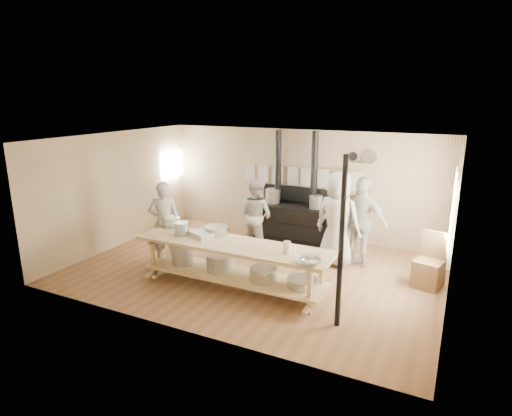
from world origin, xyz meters
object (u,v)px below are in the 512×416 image
at_px(stove, 294,218).
at_px(cook_far_left, 165,223).
at_px(cook_by_window, 338,218).
at_px(roasting_pan, 201,235).
at_px(cook_center, 338,219).
at_px(cook_right, 361,222).
at_px(prep_table, 232,261).
at_px(cook_left, 256,215).
at_px(chair, 429,271).

relative_size(stove, cook_far_left, 1.51).
height_order(cook_by_window, roasting_pan, cook_by_window).
height_order(cook_center, cook_right, cook_center).
height_order(stove, prep_table, stove).
height_order(stove, cook_far_left, stove).
bearing_deg(prep_table, cook_far_left, 166.54).
xyz_separation_m(cook_far_left, cook_left, (1.34, 1.50, -0.05)).
distance_m(cook_by_window, roasting_pan, 3.01).
bearing_deg(prep_table, cook_right, 49.24).
bearing_deg(prep_table, cook_left, 103.78).
relative_size(prep_table, cook_right, 1.96).
bearing_deg(cook_center, cook_by_window, -65.18).
height_order(prep_table, chair, chair).
distance_m(stove, prep_table, 3.02).
height_order(prep_table, cook_left, cook_left).
bearing_deg(stove, cook_right, -27.28).
xyz_separation_m(prep_table, roasting_pan, (-0.67, 0.04, 0.38)).
distance_m(cook_center, cook_right, 0.48).
distance_m(cook_left, chair, 3.69).
bearing_deg(stove, cook_left, -113.73).
distance_m(cook_right, roasting_pan, 3.21).
distance_m(cook_far_left, cook_left, 2.01).
relative_size(cook_far_left, chair, 1.72).
relative_size(prep_table, cook_left, 2.22).
bearing_deg(cook_left, prep_table, 118.85).
relative_size(stove, cook_left, 1.60).
relative_size(cook_left, roasting_pan, 3.63).
bearing_deg(stove, cook_center, -39.34).
relative_size(prep_table, cook_far_left, 2.08).
relative_size(cook_by_window, chair, 1.72).
bearing_deg(chair, cook_center, -174.33).
bearing_deg(roasting_pan, cook_left, 83.99).
xyz_separation_m(prep_table, chair, (3.16, 1.61, -0.22)).
distance_m(cook_left, cook_right, 2.28).
relative_size(stove, roasting_pan, 5.81).
bearing_deg(cook_far_left, cook_center, 170.40).
bearing_deg(cook_right, stove, -15.45).
xyz_separation_m(cook_right, chair, (1.36, -0.48, -0.62)).
height_order(cook_far_left, cook_left, cook_far_left).
bearing_deg(cook_by_window, stove, -178.40).
bearing_deg(cook_far_left, prep_table, 132.23).
xyz_separation_m(cook_right, cook_by_window, (-0.56, 0.27, -0.06)).
bearing_deg(cook_right, cook_left, 15.76).
relative_size(cook_right, roasting_pan, 4.11).
bearing_deg(cook_by_window, prep_table, -88.15).
distance_m(chair, roasting_pan, 4.19).
xyz_separation_m(cook_right, roasting_pan, (-2.47, -2.05, -0.02)).
distance_m(stove, cook_far_left, 3.18).
height_order(prep_table, cook_right, cook_right).
xyz_separation_m(cook_far_left, roasting_pan, (1.14, -0.40, 0.04)).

